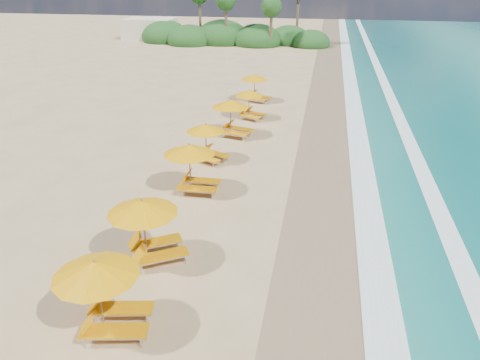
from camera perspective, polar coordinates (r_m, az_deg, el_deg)
ground at (r=20.42m, az=-0.00°, el=-3.06°), size 160.00×160.00×0.00m
wet_sand at (r=20.17m, az=11.27°, el=-3.95°), size 4.00×160.00×0.01m
surf_foam at (r=20.43m, az=18.87°, el=-4.43°), size 4.00×160.00×0.01m
station_2 at (r=13.71m, az=-16.19°, el=-13.02°), size 2.93×2.81×2.43m
station_3 at (r=16.41m, az=-11.05°, el=-5.53°), size 3.34×3.34×2.47m
station_4 at (r=21.17m, az=-5.72°, el=1.84°), size 2.58×2.39×2.37m
station_5 at (r=24.68m, az=-3.93°, el=4.91°), size 2.76×2.76×2.08m
station_6 at (r=28.39m, az=-0.83°, el=7.94°), size 2.88×2.78×2.32m
station_7 at (r=31.84m, az=1.34°, el=9.49°), size 2.65×2.64×2.02m
station_8 at (r=36.20m, az=2.02°, el=11.47°), size 2.72×2.66×2.14m
treeline at (r=65.19m, az=-1.36°, el=17.28°), size 25.80×8.80×9.74m
beach_building at (r=70.91m, az=-11.00°, el=17.80°), size 7.00×5.00×2.80m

